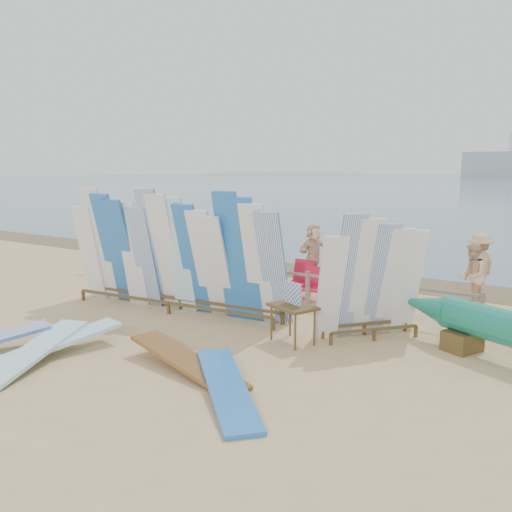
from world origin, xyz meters
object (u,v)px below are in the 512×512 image
Objects in this scene: beach_chair_left at (299,286)px; beachgoer_2 at (223,250)px; main_surfboard_rack at (173,257)px; beachgoer_5 at (314,250)px; stroller at (369,289)px; flat_board_b at (50,356)px; beachgoer_9 at (479,266)px; beachgoer_3 at (265,243)px; beachgoer_1 at (160,237)px; beachgoer_8 at (472,275)px; flat_board_a at (32,365)px; beachgoer_4 at (250,261)px; beachgoer_0 at (147,243)px; vendor_table at (293,323)px; flat_board_c at (187,371)px; flat_board_d at (227,396)px; beachgoer_6 at (403,265)px; beach_chair_right at (313,291)px; beachgoer_11 at (203,234)px; side_surfboard_rack at (371,282)px; beachgoer_extra_1 at (159,239)px; beachgoer_7 at (344,265)px.

beachgoer_2 is at bearing 168.40° from beach_chair_left.
main_surfboard_rack is 3.49× the size of beachgoer_2.
stroller is at bearing -116.98° from beachgoer_5.
beachgoer_9 is (5.51, 9.04, 0.85)m from flat_board_b.
beachgoer_3 reaches higher than stroller.
beachgoer_1 is 1.14× the size of beachgoer_8.
beachgoer_4 is at bearing 73.10° from flat_board_a.
flat_board_a reaches higher than flat_board_b.
beachgoer_5 is (0.83, 5.51, -0.48)m from main_surfboard_rack.
vendor_table is at bearing 111.26° from beachgoer_0.
vendor_table is at bearing -4.54° from flat_board_c.
flat_board_d is 1.60× the size of beachgoer_6.
beachgoer_6 reaches higher than beachgoer_4.
beach_chair_right is at bearing -66.15° from beachgoer_4.
flat_board_c is 1.24m from flat_board_d.
stroller is at bearing 12.72° from beachgoer_11.
beach_chair_right is 4.30m from beachgoer_3.
flat_board_a is 9.58m from beachgoer_5.
beachgoer_1 is at bearing 107.31° from side_surfboard_rack.
beachgoer_6 is (0.42, 1.26, 0.44)m from stroller.
stroller is at bearing 10.35° from beach_chair_left.
beachgoer_3 is at bearing 158.94° from beachgoer_0.
flat_board_b is at bearing -146.04° from beachgoer_4.
beach_chair_left is 0.58× the size of beachgoer_5.
main_surfboard_rack is 3.25× the size of beachgoer_extra_1.
beachgoer_3 is (-3.71, 8.24, 0.93)m from flat_board_c.
beachgoer_9 is at bearing 29.48° from beachgoer_11.
beachgoer_9 is at bearing -160.62° from beachgoer_extra_1.
main_surfboard_rack is 4.10m from flat_board_c.
main_surfboard_rack is 2.18× the size of flat_board_b.
stroller is 3.62m from beachgoer_5.
flat_board_a is 9.30m from beachgoer_6.
flat_board_a is (-3.17, -3.57, -0.40)m from vendor_table.
beachgoer_5 is 1.04× the size of beachgoer_8.
beachgoer_0 is (-7.59, 0.33, -0.04)m from beachgoer_7.
flat_board_b is (-3.30, -3.11, -0.40)m from vendor_table.
beachgoer_3 is at bearing 72.46° from flat_board_d.
beachgoer_3 is at bearing 37.56° from flat_board_c.
vendor_table is (3.49, -0.45, -0.91)m from main_surfboard_rack.
flat_board_b is 3.12× the size of beach_chair_right.
beachgoer_3 is (-4.56, 2.30, 0.53)m from stroller.
flat_board_c is at bearing -122.39° from beachgoer_4.
flat_board_d is (3.72, 0.39, 0.00)m from flat_board_b.
side_surfboard_rack is 3.82m from beach_chair_left.
beachgoer_7 is at bearing 157.02° from stroller.
side_surfboard_rack is at bearing 32.59° from flat_board_d.
stroller is 3.14m from beachgoer_9.
flat_board_d is at bearing -59.48° from vendor_table.
stroller is at bearing 62.47° from side_surfboard_rack.
beachgoer_5 is (0.64, 9.07, 0.83)m from flat_board_b.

